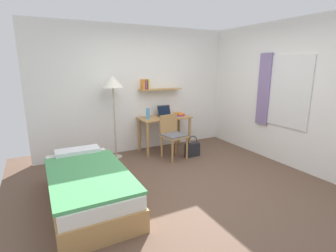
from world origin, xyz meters
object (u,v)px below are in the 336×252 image
object	(u,v)px
desk	(165,123)
water_bottle	(148,114)
bed	(88,186)
laptop	(165,113)
standing_lamp	(113,86)
handbag	(192,149)
desk_chair	(173,134)
book_stack	(179,114)

from	to	relation	value
desk	water_bottle	bearing A→B (deg)	-177.41
bed	laptop	bearing A→B (deg)	38.97
laptop	water_bottle	world-z (taller)	laptop
standing_lamp	handbag	xyz separation A→B (m)	(1.39, -0.65, -1.28)
bed	laptop	xyz separation A→B (m)	(1.96, 1.59, 0.55)
desk	laptop	size ratio (longest dim) A/B	3.54
laptop	water_bottle	bearing A→B (deg)	-166.44
desk_chair	standing_lamp	xyz separation A→B (m)	(-1.01, 0.52, 0.94)
desk	book_stack	xyz separation A→B (m)	(0.35, -0.02, 0.17)
water_bottle	desk	bearing A→B (deg)	2.59
book_stack	handbag	world-z (taller)	book_stack
water_bottle	book_stack	size ratio (longest dim) A/B	0.97
desk	book_stack	size ratio (longest dim) A/B	4.70
desk	bed	bearing A→B (deg)	-141.87
water_bottle	handbag	bearing A→B (deg)	-41.36
laptop	handbag	world-z (taller)	laptop
handbag	water_bottle	bearing A→B (deg)	138.64
desk_chair	laptop	xyz separation A→B (m)	(0.13, 0.59, 0.30)
standing_lamp	bed	bearing A→B (deg)	-118.62
bed	water_bottle	size ratio (longest dim) A/B	8.65
bed	handbag	bearing A→B (deg)	21.29
handbag	desk_chair	bearing A→B (deg)	161.44
handbag	laptop	bearing A→B (deg)	109.61
laptop	desk_chair	bearing A→B (deg)	-102.48
desk_chair	standing_lamp	world-z (taller)	standing_lamp
standing_lamp	handbag	world-z (taller)	standing_lamp
desk	desk_chair	xyz separation A→B (m)	(-0.08, -0.50, -0.11)
laptop	bed	bearing A→B (deg)	-141.03
laptop	desk	bearing A→B (deg)	-121.02
desk_chair	book_stack	world-z (taller)	desk_chair
desk_chair	standing_lamp	size ratio (longest dim) A/B	0.53
bed	book_stack	xyz separation A→B (m)	(2.26, 1.48, 0.53)
bed	laptop	world-z (taller)	laptop
laptop	book_stack	size ratio (longest dim) A/B	1.33
book_stack	standing_lamp	bearing A→B (deg)	178.61
desk	water_bottle	xyz separation A→B (m)	(-0.39, -0.02, 0.25)
water_bottle	handbag	size ratio (longest dim) A/B	0.52
standing_lamp	laptop	distance (m)	1.30
desk	book_stack	distance (m)	0.39
desk_chair	laptop	world-z (taller)	laptop
laptop	book_stack	world-z (taller)	laptop
book_stack	laptop	bearing A→B (deg)	159.51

